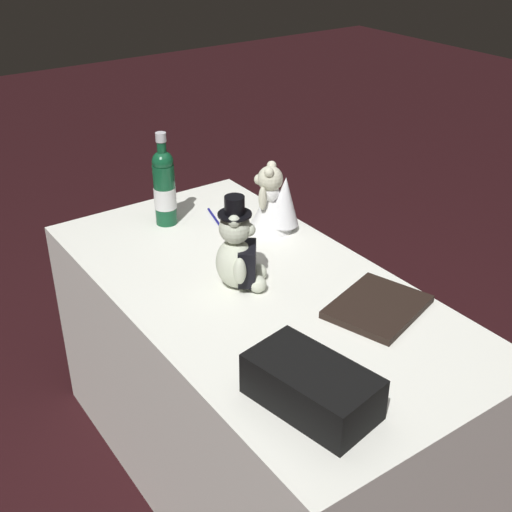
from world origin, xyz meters
TOP-DOWN VIEW (x-y plane):
  - ground_plane at (0.00, 0.00)m, footprint 12.00×12.00m
  - reception_table at (0.00, 0.00)m, footprint 1.45×0.75m
  - teddy_bear_groom at (-0.03, -0.04)m, footprint 0.15×0.15m
  - teddy_bear_bride at (-0.27, 0.26)m, footprint 0.19×0.19m
  - champagne_bottle at (-0.52, -0.01)m, footprint 0.08×0.08m
  - signing_pen at (-0.46, 0.14)m, footprint 0.14×0.05m
  - gift_case_black at (0.49, -0.19)m, footprint 0.32×0.21m
  - guestbook at (0.29, 0.20)m, footprint 0.28×0.32m

SIDE VIEW (x-z plane):
  - ground_plane at x=0.00m, z-range 0.00..0.00m
  - reception_table at x=0.00m, z-range 0.00..0.74m
  - signing_pen at x=-0.46m, z-range 0.74..0.75m
  - guestbook at x=0.29m, z-range 0.74..0.76m
  - gift_case_black at x=0.49m, z-range 0.74..0.85m
  - teddy_bear_bride at x=-0.27m, z-range 0.72..0.96m
  - teddy_bear_groom at x=-0.03m, z-range 0.70..0.99m
  - champagne_bottle at x=-0.52m, z-range 0.71..1.04m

